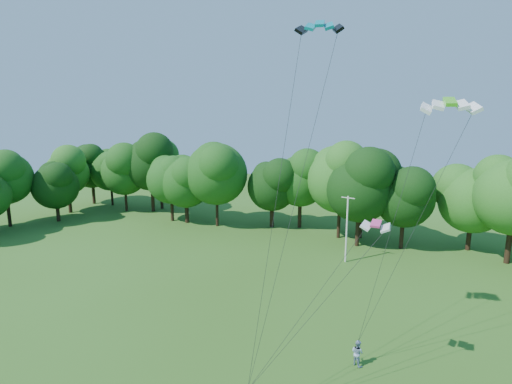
% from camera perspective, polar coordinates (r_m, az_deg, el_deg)
% --- Properties ---
extents(utility_pole, '(1.43, 0.24, 7.14)m').
position_cam_1_polar(utility_pole, '(42.94, 12.83, -5.08)').
color(utility_pole, silver).
rests_on(utility_pole, ground).
extents(kite_flyer_right, '(1.00, 0.92, 1.66)m').
position_cam_1_polar(kite_flyer_right, '(27.48, 14.29, -21.35)').
color(kite_flyer_right, '#8FA7C7').
rests_on(kite_flyer_right, ground).
extents(kite_teal, '(2.75, 1.78, 0.59)m').
position_cam_1_polar(kite_teal, '(24.49, 9.09, 22.66)').
color(kite_teal, '#048093').
rests_on(kite_teal, ground).
extents(kite_green, '(3.32, 2.00, 0.60)m').
position_cam_1_polar(kite_green, '(25.94, 25.98, 11.52)').
color(kite_green, '#4AC61D').
rests_on(kite_green, ground).
extents(kite_pink, '(1.54, 0.76, 0.31)m').
position_cam_1_polar(kite_pink, '(22.44, 16.77, -4.33)').
color(kite_pink, '#CD397E').
rests_on(kite_pink, ground).
extents(tree_back_west, '(8.25, 8.25, 12.00)m').
position_cam_1_polar(tree_back_west, '(66.99, -13.54, 3.92)').
color(tree_back_west, black).
rests_on(tree_back_west, ground).
extents(tree_back_center, '(9.01, 9.01, 13.11)m').
position_cam_1_polar(tree_back_center, '(50.99, 15.07, 2.50)').
color(tree_back_center, black).
rests_on(tree_back_center, ground).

